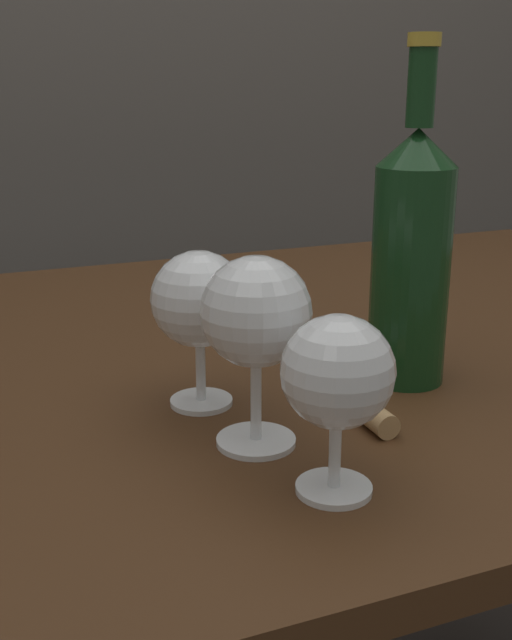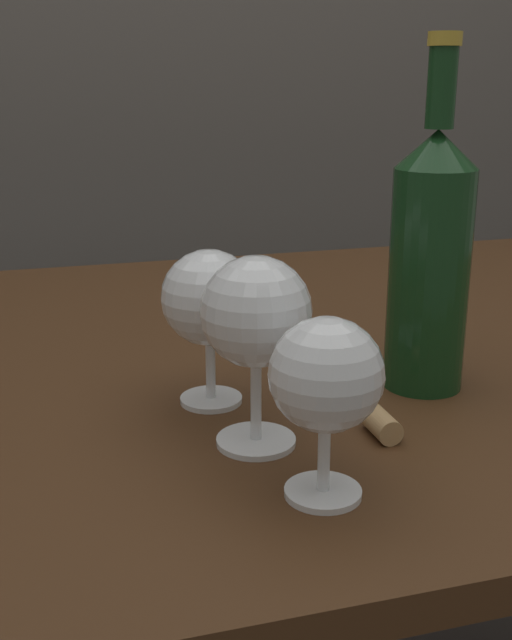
# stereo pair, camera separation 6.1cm
# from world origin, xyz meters

# --- Properties ---
(dining_table) EXTENTS (1.42, 0.90, 0.75)m
(dining_table) POSITION_xyz_m (0.00, 0.00, 0.67)
(dining_table) COLOR #472B16
(dining_table) RESTS_ON ground_plane
(wine_glass_chardonnay) EXTENTS (0.08, 0.08, 0.13)m
(wine_glass_chardonnay) POSITION_xyz_m (-0.08, -0.33, 0.84)
(wine_glass_chardonnay) COLOR white
(wine_glass_chardonnay) RESTS_ON dining_table
(wine_glass_port) EXTENTS (0.09, 0.09, 0.16)m
(wine_glass_port) POSITION_xyz_m (-0.11, -0.23, 0.86)
(wine_glass_port) COLOR white
(wine_glass_port) RESTS_ON dining_table
(wine_glass_white) EXTENTS (0.09, 0.09, 0.14)m
(wine_glass_white) POSITION_xyz_m (-0.12, -0.14, 0.85)
(wine_glass_white) COLOR white
(wine_glass_white) RESTS_ON dining_table
(wine_bottle) EXTENTS (0.08, 0.08, 0.33)m
(wine_bottle) POSITION_xyz_m (0.09, -0.16, 0.88)
(wine_bottle) COLOR #143819
(wine_bottle) RESTS_ON dining_table
(cork) EXTENTS (0.02, 0.04, 0.02)m
(cork) POSITION_xyz_m (-0.00, -0.25, 0.76)
(cork) COLOR tan
(cork) RESTS_ON dining_table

